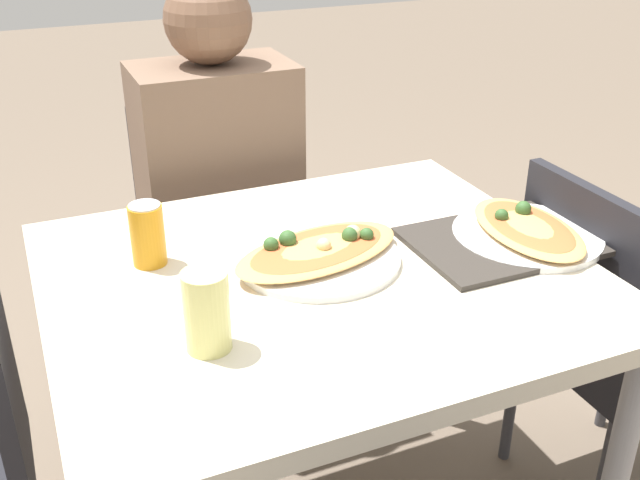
{
  "coord_description": "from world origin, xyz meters",
  "views": [
    {
      "loc": [
        -0.49,
        -1.15,
        1.47
      ],
      "look_at": [
        0.01,
        0.01,
        0.83
      ],
      "focal_mm": 42.0,
      "sensor_mm": 36.0,
      "label": 1
    }
  ],
  "objects_px": {
    "soda_can": "(147,235)",
    "drink_glass": "(207,311)",
    "dining_table": "(319,309)",
    "pizza_main": "(318,253)",
    "pizza_second": "(527,231)",
    "person_seated": "(219,176)",
    "chair_far_seated": "(213,238)",
    "chair_side_right": "(605,332)"
  },
  "relations": [
    {
      "from": "person_seated",
      "to": "pizza_main",
      "type": "height_order",
      "value": "person_seated"
    },
    {
      "from": "person_seated",
      "to": "chair_side_right",
      "type": "bearing_deg",
      "value": 134.18
    },
    {
      "from": "dining_table",
      "to": "chair_far_seated",
      "type": "relative_size",
      "value": 1.17
    },
    {
      "from": "soda_can",
      "to": "drink_glass",
      "type": "distance_m",
      "value": 0.32
    },
    {
      "from": "chair_far_seated",
      "to": "soda_can",
      "type": "bearing_deg",
      "value": 65.18
    },
    {
      "from": "pizza_main",
      "to": "drink_glass",
      "type": "relative_size",
      "value": 2.89
    },
    {
      "from": "dining_table",
      "to": "soda_can",
      "type": "xyz_separation_m",
      "value": [
        -0.29,
        0.16,
        0.15
      ]
    },
    {
      "from": "drink_glass",
      "to": "pizza_second",
      "type": "xyz_separation_m",
      "value": [
        0.72,
        0.12,
        -0.05
      ]
    },
    {
      "from": "chair_far_seated",
      "to": "drink_glass",
      "type": "relative_size",
      "value": 6.37
    },
    {
      "from": "chair_side_right",
      "to": "soda_can",
      "type": "xyz_separation_m",
      "value": [
        -0.99,
        0.23,
        0.35
      ]
    },
    {
      "from": "soda_can",
      "to": "pizza_second",
      "type": "distance_m",
      "value": 0.77
    },
    {
      "from": "drink_glass",
      "to": "pizza_main",
      "type": "bearing_deg",
      "value": 35.97
    },
    {
      "from": "chair_side_right",
      "to": "soda_can",
      "type": "height_order",
      "value": "soda_can"
    },
    {
      "from": "person_seated",
      "to": "drink_glass",
      "type": "bearing_deg",
      "value": 72.74
    },
    {
      "from": "dining_table",
      "to": "pizza_second",
      "type": "bearing_deg",
      "value": -5.23
    },
    {
      "from": "person_seated",
      "to": "pizza_second",
      "type": "bearing_deg",
      "value": 123.28
    },
    {
      "from": "chair_far_seated",
      "to": "pizza_main",
      "type": "distance_m",
      "value": 0.79
    },
    {
      "from": "pizza_main",
      "to": "pizza_second",
      "type": "bearing_deg",
      "value": -10.29
    },
    {
      "from": "dining_table",
      "to": "pizza_second",
      "type": "xyz_separation_m",
      "value": [
        0.45,
        -0.04,
        0.1
      ]
    },
    {
      "from": "chair_far_seated",
      "to": "pizza_second",
      "type": "relative_size",
      "value": 2.63
    },
    {
      "from": "chair_far_seated",
      "to": "drink_glass",
      "type": "xyz_separation_m",
      "value": [
        -0.26,
        -0.94,
        0.35
      ]
    },
    {
      "from": "drink_glass",
      "to": "pizza_second",
      "type": "bearing_deg",
      "value": 9.64
    },
    {
      "from": "chair_side_right",
      "to": "drink_glass",
      "type": "bearing_deg",
      "value": -84.39
    },
    {
      "from": "soda_can",
      "to": "dining_table",
      "type": "bearing_deg",
      "value": -28.78
    },
    {
      "from": "pizza_main",
      "to": "soda_can",
      "type": "relative_size",
      "value": 3.17
    },
    {
      "from": "dining_table",
      "to": "pizza_main",
      "type": "relative_size",
      "value": 2.58
    },
    {
      "from": "chair_side_right",
      "to": "soda_can",
      "type": "bearing_deg",
      "value": -102.96
    },
    {
      "from": "chair_side_right",
      "to": "pizza_second",
      "type": "relative_size",
      "value": 2.63
    },
    {
      "from": "chair_side_right",
      "to": "drink_glass",
      "type": "xyz_separation_m",
      "value": [
        -0.96,
        -0.09,
        0.35
      ]
    },
    {
      "from": "person_seated",
      "to": "pizza_second",
      "type": "relative_size",
      "value": 3.74
    },
    {
      "from": "chair_far_seated",
      "to": "person_seated",
      "type": "relative_size",
      "value": 0.7
    },
    {
      "from": "dining_table",
      "to": "drink_glass",
      "type": "height_order",
      "value": "drink_glass"
    },
    {
      "from": "soda_can",
      "to": "pizza_second",
      "type": "bearing_deg",
      "value": -15.13
    },
    {
      "from": "person_seated",
      "to": "soda_can",
      "type": "height_order",
      "value": "person_seated"
    },
    {
      "from": "dining_table",
      "to": "person_seated",
      "type": "distance_m",
      "value": 0.66
    },
    {
      "from": "chair_far_seated",
      "to": "dining_table",
      "type": "bearing_deg",
      "value": 90.54
    },
    {
      "from": "chair_far_seated",
      "to": "chair_side_right",
      "type": "height_order",
      "value": "same"
    },
    {
      "from": "chair_side_right",
      "to": "person_seated",
      "type": "relative_size",
      "value": 0.7
    },
    {
      "from": "chair_far_seated",
      "to": "drink_glass",
      "type": "bearing_deg",
      "value": 74.72
    },
    {
      "from": "dining_table",
      "to": "chair_side_right",
      "type": "xyz_separation_m",
      "value": [
        0.7,
        -0.07,
        -0.2
      ]
    },
    {
      "from": "pizza_second",
      "to": "chair_far_seated",
      "type": "bearing_deg",
      "value": 119.49
    },
    {
      "from": "soda_can",
      "to": "drink_glass",
      "type": "height_order",
      "value": "drink_glass"
    }
  ]
}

